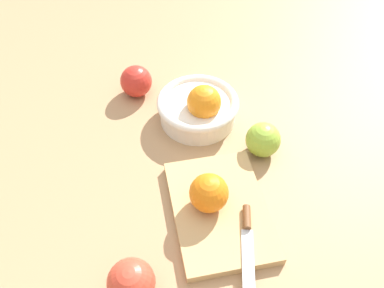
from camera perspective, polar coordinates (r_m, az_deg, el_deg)
The scene contains 8 objects.
ground_plane at distance 0.85m, azimuth -2.52°, elevation -2.83°, with size 2.40×2.40×0.00m, color tan.
bowl at distance 0.90m, azimuth 0.94°, elevation 5.04°, with size 0.18×0.18×0.10m.
cutting_board at distance 0.77m, azimuth 3.79°, elevation -9.01°, with size 0.24×0.17×0.02m, color tan.
orange_on_board at distance 0.74m, azimuth 2.32°, elevation -6.69°, with size 0.07×0.07×0.07m, color orange.
knife at distance 0.74m, azimuth 7.56°, elevation -12.17°, with size 0.15×0.06×0.01m.
apple_back_center at distance 0.85m, azimuth 9.67°, elevation 0.59°, with size 0.07×0.07×0.07m, color #8EB738.
apple_front_right at distance 0.68m, azimuth -8.29°, elevation -18.19°, with size 0.08×0.08×0.08m, color #D6422D.
apple_front_left at distance 0.98m, azimuth -7.63°, elevation 8.49°, with size 0.07×0.07×0.07m, color red.
Camera 1 is at (0.52, -0.09, 0.66)m, focal length 39.09 mm.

